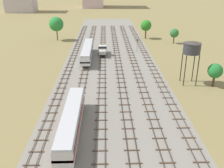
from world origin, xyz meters
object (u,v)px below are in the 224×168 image
(diesel_railcar_left_nearest, at_px, (71,120))
(water_tower, at_px, (192,48))
(passenger_coach_left_near, at_px, (87,51))
(shunter_loco_centre_left_mid, at_px, (103,49))
(signal_post_nearest, at_px, (137,44))

(diesel_railcar_left_nearest, bearing_deg, water_tower, 38.90)
(water_tower, bearing_deg, passenger_coach_left_near, 140.98)
(diesel_railcar_left_nearest, xyz_separation_m, water_tower, (26.38, 21.28, 6.48))
(passenger_coach_left_near, distance_m, shunter_loco_centre_left_mid, 6.32)
(signal_post_nearest, bearing_deg, passenger_coach_left_near, -156.02)
(water_tower, distance_m, signal_post_nearest, 31.04)
(diesel_railcar_left_nearest, distance_m, passenger_coach_left_near, 42.66)
(diesel_railcar_left_nearest, height_order, signal_post_nearest, signal_post_nearest)
(diesel_railcar_left_nearest, distance_m, signal_post_nearest, 53.06)
(passenger_coach_left_near, bearing_deg, shunter_loco_centre_left_mid, 39.29)
(diesel_railcar_left_nearest, relative_size, signal_post_nearest, 4.45)
(signal_post_nearest, bearing_deg, shunter_loco_centre_left_mid, -163.54)
(shunter_loco_centre_left_mid, relative_size, water_tower, 0.79)
(signal_post_nearest, bearing_deg, diesel_railcar_left_nearest, -108.74)
(passenger_coach_left_near, distance_m, signal_post_nearest, 18.66)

